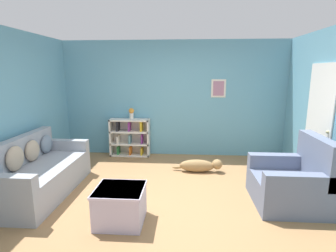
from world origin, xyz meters
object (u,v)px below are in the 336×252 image
at_px(couch, 37,174).
at_px(bookshelf, 130,137).
at_px(dog, 200,165).
at_px(recliner_chair, 293,182).
at_px(vase, 131,113).
at_px(coffee_table, 120,204).

distance_m(couch, bookshelf, 2.30).
xyz_separation_m(bookshelf, dog, (1.57, -0.94, -0.30)).
xyz_separation_m(recliner_chair, vase, (-2.80, 2.09, 0.66)).
height_order(coffee_table, vase, vase).
bearing_deg(coffee_table, bookshelf, 99.42).
distance_m(couch, coffee_table, 1.68).
height_order(bookshelf, dog, bookshelf).
bearing_deg(dog, recliner_chair, -42.40).
relative_size(recliner_chair, vase, 3.99).
bearing_deg(dog, coffee_table, -121.34).
relative_size(couch, dog, 1.94).
bearing_deg(coffee_table, recliner_chair, 15.33).
bearing_deg(bookshelf, couch, -117.17).
bearing_deg(coffee_table, couch, 154.50).
bearing_deg(vase, dog, -31.26).
distance_m(bookshelf, recliner_chair, 3.55).
height_order(bookshelf, recliner_chair, recliner_chair).
relative_size(dog, vase, 3.85).
height_order(bookshelf, vase, vase).
height_order(coffee_table, dog, coffee_table).
bearing_deg(bookshelf, dog, -30.98).
height_order(bookshelf, coffee_table, bookshelf).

